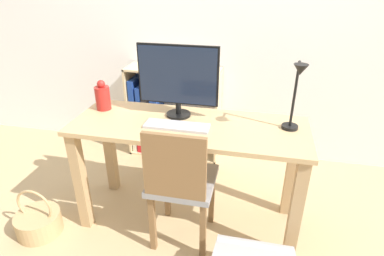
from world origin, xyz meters
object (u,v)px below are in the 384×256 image
desk_lamp (296,91)px  basket (39,222)px  monitor (178,77)px  vase (103,97)px  chair (181,182)px  keyboard (177,126)px  bookshelf (158,115)px

desk_lamp → basket: (-1.60, -0.38, -0.94)m
monitor → vase: bearing=-179.2°
monitor → desk_lamp: monitor is taller
chair → basket: 1.07m
keyboard → vase: vase is taller
desk_lamp → basket: size_ratio=1.22×
chair → bookshelf: 1.23m
keyboard → desk_lamp: bearing=6.6°
vase → desk_lamp: bearing=-4.0°
basket → keyboard: bearing=18.2°
desk_lamp → chair: 0.86m
chair → keyboard: bearing=113.7°
desk_lamp → chair: size_ratio=0.49×
desk_lamp → basket: desk_lamp is taller
vase → basket: bearing=-126.8°
bookshelf → basket: size_ratio=2.43×
keyboard → desk_lamp: desk_lamp is taller
monitor → keyboard: 0.31m
chair → bookshelf: bearing=117.9°
basket → monitor: bearing=28.2°
monitor → vase: monitor is taller
desk_lamp → bookshelf: desk_lamp is taller
chair → vase: bearing=155.4°
keyboard → basket: bearing=-161.8°
vase → chair: (0.63, -0.34, -0.37)m
monitor → keyboard: monitor is taller
monitor → basket: (-0.89, -0.48, -0.94)m
desk_lamp → bookshelf: size_ratio=0.50×
desk_lamp → bookshelf: bearing=142.4°
vase → desk_lamp: desk_lamp is taller
keyboard → bookshelf: bookshelf is taller
vase → desk_lamp: size_ratio=0.49×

